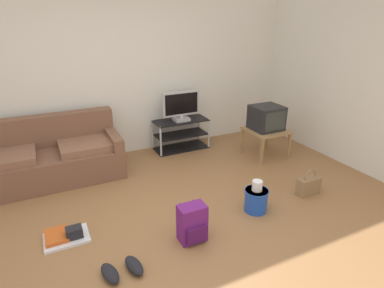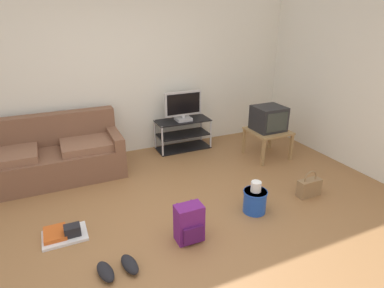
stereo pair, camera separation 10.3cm
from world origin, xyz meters
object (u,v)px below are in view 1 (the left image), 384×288
crt_tv (267,118)px  flat_tv (181,106)px  backpack (192,223)px  floor_tray (66,236)px  tv_stand (181,134)px  sneakers_pair (122,269)px  handbag (309,185)px  side_table (266,133)px  couch (49,158)px  cleaning_bucket (256,198)px

crt_tv → flat_tv: bearing=143.0°
backpack → floor_tray: (-1.16, 0.56, -0.15)m
tv_stand → flat_tv: (0.00, -0.02, 0.49)m
tv_stand → sneakers_pair: size_ratio=2.32×
backpack → handbag: bearing=0.6°
side_table → couch: bearing=168.2°
couch → crt_tv: 3.25m
floor_tray → flat_tv: bearing=39.0°
cleaning_bucket → crt_tv: bearing=49.2°
couch → tv_stand: couch is taller
crt_tv → backpack: bearing=-144.7°
side_table → floor_tray: 3.26m
handbag → side_table: bearing=78.3°
backpack → handbag: backpack is taller
tv_stand → floor_tray: 2.66m
backpack → sneakers_pair: (-0.76, -0.15, -0.15)m
couch → handbag: (2.91, -1.88, -0.19)m
couch → floor_tray: (0.03, -1.48, -0.27)m
couch → backpack: size_ratio=4.77×
cleaning_bucket → floor_tray: cleaning_bucket is taller
backpack → cleaning_bucket: backpack is taller
flat_tv → cleaning_bucket: flat_tv is taller
couch → sneakers_pair: (0.43, -2.19, -0.27)m
side_table → sneakers_pair: size_ratio=1.52×
flat_tv → backpack: 2.45m
flat_tv → backpack: size_ratio=1.58×
flat_tv → cleaning_bucket: (0.01, -2.07, -0.59)m
tv_stand → flat_tv: flat_tv is taller
crt_tv → sneakers_pair: size_ratio=1.18×
tv_stand → side_table: (1.09, -0.86, 0.13)m
floor_tray → backpack: bearing=-25.9°
tv_stand → backpack: bearing=-111.5°
handbag → tv_stand: bearing=111.9°
crt_tv → cleaning_bucket: crt_tv is taller
side_table → floor_tray: (-3.14, -0.82, -0.35)m
backpack → handbag: (1.72, 0.16, -0.07)m
tv_stand → sneakers_pair: (-1.65, -2.39, -0.21)m
couch → side_table: bearing=-11.8°
backpack → tv_stand: bearing=63.9°
backpack → floor_tray: 1.30m
flat_tv → cleaning_bucket: size_ratio=1.62×
sneakers_pair → floor_tray: 0.82m
crt_tv → cleaning_bucket: size_ratio=1.17×
couch → crt_tv: couch is taller
floor_tray → cleaning_bucket: bearing=-11.4°
side_table → cleaning_bucket: 1.66m
crt_tv → sneakers_pair: bearing=-150.5°
flat_tv → handbag: 2.31m
crt_tv → backpack: 2.46m
cleaning_bucket → flat_tv: bearing=90.4°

